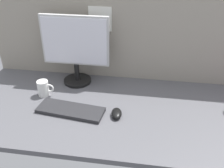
{
  "coord_description": "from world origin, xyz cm",
  "views": [
    {
      "loc": [
        13.91,
        -119.03,
        86.27
      ],
      "look_at": [
        -12.45,
        0.0,
        14.0
      ],
      "focal_mm": 41.48,
      "sensor_mm": 36.0,
      "label": 1
    }
  ],
  "objects_px": {
    "mouse": "(117,113)",
    "mug_ceramic_white": "(44,88)",
    "keyboard": "(71,110)",
    "monitor": "(75,47)"
  },
  "relations": [
    {
      "from": "mug_ceramic_white",
      "to": "mouse",
      "type": "bearing_deg",
      "value": -16.62
    },
    {
      "from": "monitor",
      "to": "mouse",
      "type": "xyz_separation_m",
      "value": [
        0.31,
        -0.33,
        -0.23
      ]
    },
    {
      "from": "monitor",
      "to": "mouse",
      "type": "height_order",
      "value": "monitor"
    },
    {
      "from": "mouse",
      "to": "mug_ceramic_white",
      "type": "bearing_deg",
      "value": 155.14
    },
    {
      "from": "keyboard",
      "to": "mouse",
      "type": "xyz_separation_m",
      "value": [
        0.26,
        -0.0,
        0.01
      ]
    },
    {
      "from": "monitor",
      "to": "keyboard",
      "type": "relative_size",
      "value": 1.2
    },
    {
      "from": "monitor",
      "to": "keyboard",
      "type": "distance_m",
      "value": 0.41
    },
    {
      "from": "monitor",
      "to": "mug_ceramic_white",
      "type": "height_order",
      "value": "monitor"
    },
    {
      "from": "keyboard",
      "to": "mouse",
      "type": "bearing_deg",
      "value": 6.97
    },
    {
      "from": "keyboard",
      "to": "mug_ceramic_white",
      "type": "bearing_deg",
      "value": 153.15
    }
  ]
}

